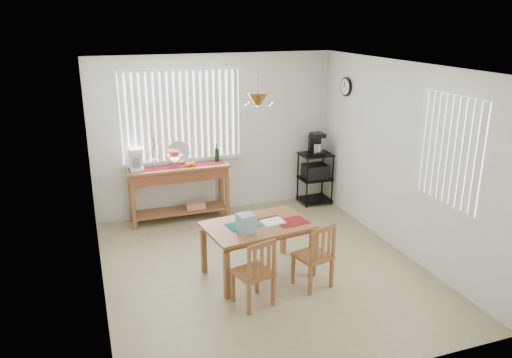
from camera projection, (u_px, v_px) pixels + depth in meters
name	position (u px, v px, depth m)	size (l,w,h in m)	color
ground	(263.00, 268.00, 6.56)	(4.00, 4.50, 0.01)	tan
room_shell	(263.00, 143.00, 6.04)	(4.20, 4.70, 2.70)	silver
sideboard	(179.00, 180.00, 7.93)	(1.60, 0.45, 0.90)	brown
sideboard_items	(161.00, 159.00, 7.74)	(1.52, 0.38, 0.69)	maroon
wire_cart	(315.00, 173.00, 8.69)	(0.53, 0.42, 0.90)	black
cart_items	(316.00, 144.00, 8.53)	(0.21, 0.25, 0.37)	black
dining_table	(258.00, 230.00, 6.22)	(1.39, 1.00, 0.69)	brown
table_items	(253.00, 223.00, 6.02)	(1.04, 0.46, 0.22)	#12675D
chair_left	(255.00, 273.00, 5.59)	(0.47, 0.47, 0.84)	brown
chair_right	(315.00, 256.00, 5.98)	(0.47, 0.47, 0.84)	brown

